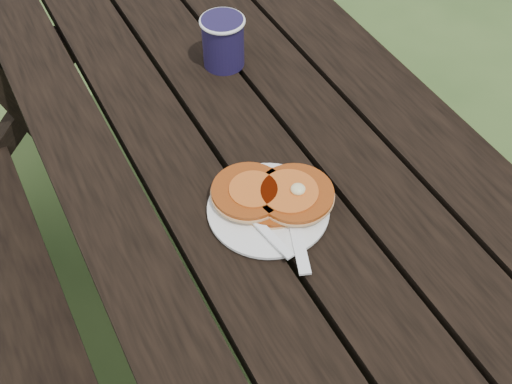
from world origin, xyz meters
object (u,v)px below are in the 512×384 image
picnic_table (264,273)px  pancake_stack (273,194)px  coffee_cup (223,39)px  plate (268,210)px

picnic_table → pancake_stack: bearing=-111.7°
pancake_stack → coffee_cup: coffee_cup is taller
picnic_table → coffee_cup: 0.54m
plate → coffee_cup: coffee_cup is taller
picnic_table → pancake_stack: (-0.04, -0.10, 0.41)m
pancake_stack → plate: bearing=-142.3°
picnic_table → pancake_stack: 0.42m
picnic_table → pancake_stack: size_ratio=8.89×
plate → coffee_cup: size_ratio=1.86×
picnic_table → coffee_cup: size_ratio=16.10×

